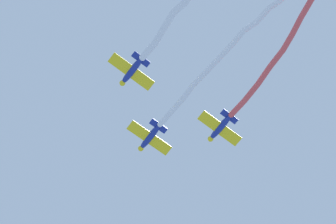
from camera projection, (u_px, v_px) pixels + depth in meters
airplane_lead at (150, 137)px, 90.32m from camera, size 6.76×5.24×1.70m
smoke_trail_lead at (219, 60)px, 88.51m from camera, size 13.32×20.73×4.35m
airplane_left_wing at (132, 71)px, 87.07m from camera, size 6.74×5.23×1.70m
airplane_right_wing at (220, 128)px, 90.15m from camera, size 6.75×5.24×1.70m
smoke_trail_right_wing at (273, 60)px, 87.42m from camera, size 7.23×18.35×1.85m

